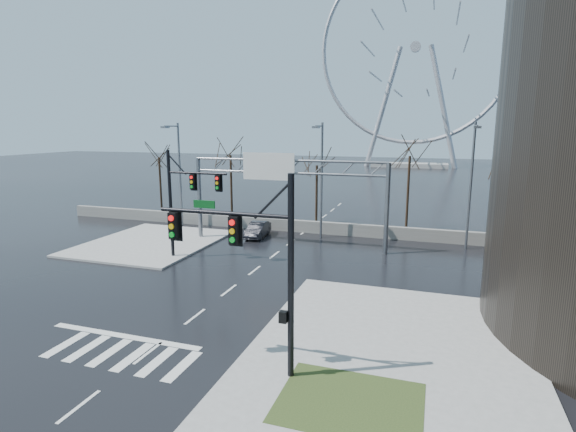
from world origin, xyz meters
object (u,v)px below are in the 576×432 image
at_px(car, 258,229).
at_px(ferris_wheel, 415,55).
at_px(signal_mast_near, 256,255).
at_px(signal_mast_far, 183,194).
at_px(sign_gantry, 282,183).

bearing_deg(car, ferris_wheel, 79.36).
relative_size(signal_mast_near, signal_mast_far, 1.00).
bearing_deg(signal_mast_near, car, 112.12).
bearing_deg(signal_mast_far, car, 73.01).
bearing_deg(signal_mast_far, signal_mast_near, -49.74).
height_order(signal_mast_near, car, signal_mast_near).
distance_m(signal_mast_far, car, 9.38).
bearing_deg(ferris_wheel, sign_gantry, -93.84).
relative_size(signal_mast_far, ferris_wheel, 0.16).
bearing_deg(signal_mast_near, ferris_wheel, 90.08).
relative_size(signal_mast_far, sign_gantry, 0.49).
bearing_deg(car, signal_mast_near, -72.36).
distance_m(signal_mast_near, sign_gantry, 19.79).
height_order(signal_mast_far, sign_gantry, signal_mast_far).
xyz_separation_m(signal_mast_far, ferris_wheel, (10.87, 86.04, 21.30)).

